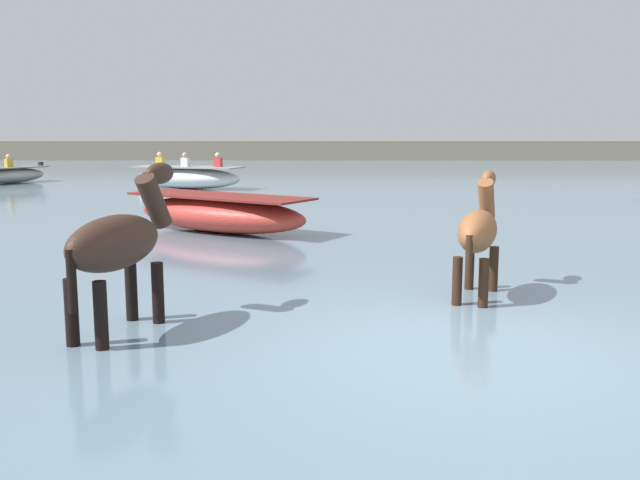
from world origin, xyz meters
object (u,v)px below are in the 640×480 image
boat_mid_channel (11,175)px  boat_near_starboard (188,177)px  boat_far_offshore (219,214)px  horse_lead_chestnut (478,234)px  horse_trailing_dark_bay (119,246)px

boat_mid_channel → boat_near_starboard: size_ratio=0.71×
boat_far_offshore → boat_mid_channel: boat_mid_channel is taller
horse_lead_chestnut → horse_trailing_dark_bay: size_ratio=0.91×
boat_mid_channel → boat_far_offshore: bearing=-52.1°
horse_lead_chestnut → boat_far_offshore: 6.66m
boat_mid_channel → boat_near_starboard: boat_near_starboard is taller
horse_trailing_dark_bay → boat_far_offshore: size_ratio=0.47×
horse_trailing_dark_bay → boat_near_starboard: size_ratio=0.47×
boat_near_starboard → boat_mid_channel: bearing=161.2°
horse_trailing_dark_bay → boat_mid_channel: 21.76m
boat_far_offshore → boat_mid_channel: bearing=127.9°
horse_trailing_dark_bay → boat_near_starboard: bearing=98.9°
horse_lead_chestnut → boat_near_starboard: horse_lead_chestnut is taller
horse_lead_chestnut → boat_near_starboard: 16.79m
boat_mid_channel → boat_near_starboard: (7.15, -2.43, 0.07)m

